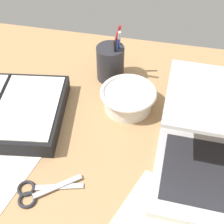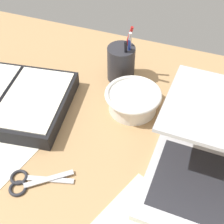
# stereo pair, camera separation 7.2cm
# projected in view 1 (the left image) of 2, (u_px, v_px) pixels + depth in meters

# --- Properties ---
(desk_top) EXTENTS (1.40, 1.00, 0.02)m
(desk_top) POSITION_uv_depth(u_px,v_px,m) (128.00, 161.00, 0.72)
(desk_top) COLOR tan
(desk_top) RESTS_ON ground
(bowl) EXTENTS (0.15, 0.15, 0.06)m
(bowl) POSITION_uv_depth(u_px,v_px,m) (128.00, 98.00, 0.81)
(bowl) COLOR silver
(bowl) RESTS_ON desk_top
(pen_cup) EXTENTS (0.08, 0.08, 0.17)m
(pen_cup) POSITION_uv_depth(u_px,v_px,m) (111.00, 63.00, 0.89)
(pen_cup) COLOR #28282D
(pen_cup) RESTS_ON desk_top
(scissors) EXTENTS (0.14, 0.10, 0.01)m
(scissors) POSITION_uv_depth(u_px,v_px,m) (35.00, 192.00, 0.65)
(scissors) COLOR #B7B7BC
(scissors) RESTS_ON desk_top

